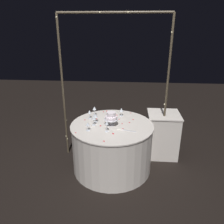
{
  "coord_description": "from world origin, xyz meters",
  "views": [
    {
      "loc": [
        0.25,
        -3.08,
        2.23
      ],
      "look_at": [
        0.0,
        0.0,
        1.0
      ],
      "focal_mm": 34.99,
      "sensor_mm": 36.0,
      "label": 1
    }
  ],
  "objects_px": {
    "wine_glass_5": "(96,116)",
    "wine_glass_6": "(88,124)",
    "decorative_arch": "(114,73)",
    "wine_glass_2": "(107,123)",
    "cake_knife": "(125,130)",
    "wine_glass_3": "(90,112)",
    "tiered_cake": "(111,117)",
    "wine_glass_1": "(121,110)",
    "wine_glass_4": "(94,118)",
    "wine_glass_0": "(94,109)",
    "side_table": "(162,134)",
    "main_table": "(112,147)"
  },
  "relations": [
    {
      "from": "wine_glass_5",
      "to": "wine_glass_6",
      "type": "bearing_deg",
      "value": -102.73
    },
    {
      "from": "decorative_arch",
      "to": "wine_glass_2",
      "type": "height_order",
      "value": "decorative_arch"
    },
    {
      "from": "cake_knife",
      "to": "wine_glass_3",
      "type": "bearing_deg",
      "value": 146.39
    },
    {
      "from": "tiered_cake",
      "to": "wine_glass_5",
      "type": "distance_m",
      "value": 0.28
    },
    {
      "from": "decorative_arch",
      "to": "wine_glass_5",
      "type": "bearing_deg",
      "value": -130.29
    },
    {
      "from": "wine_glass_1",
      "to": "wine_glass_4",
      "type": "xyz_separation_m",
      "value": [
        -0.41,
        -0.4,
        0.02
      ]
    },
    {
      "from": "wine_glass_5",
      "to": "wine_glass_6",
      "type": "relative_size",
      "value": 1.06
    },
    {
      "from": "decorative_arch",
      "to": "wine_glass_0",
      "type": "relative_size",
      "value": 14.65
    },
    {
      "from": "wine_glass_1",
      "to": "wine_glass_6",
      "type": "height_order",
      "value": "wine_glass_1"
    },
    {
      "from": "wine_glass_5",
      "to": "wine_glass_2",
      "type": "bearing_deg",
      "value": -57.22
    },
    {
      "from": "tiered_cake",
      "to": "wine_glass_0",
      "type": "distance_m",
      "value": 0.49
    },
    {
      "from": "side_table",
      "to": "main_table",
      "type": "bearing_deg",
      "value": -150.81
    },
    {
      "from": "wine_glass_0",
      "to": "wine_glass_6",
      "type": "bearing_deg",
      "value": -90.88
    },
    {
      "from": "tiered_cake",
      "to": "wine_glass_0",
      "type": "height_order",
      "value": "tiered_cake"
    },
    {
      "from": "decorative_arch",
      "to": "tiered_cake",
      "type": "bearing_deg",
      "value": -91.39
    },
    {
      "from": "tiered_cake",
      "to": "cake_knife",
      "type": "xyz_separation_m",
      "value": [
        0.22,
        -0.15,
        -0.14
      ]
    },
    {
      "from": "wine_glass_0",
      "to": "cake_knife",
      "type": "xyz_separation_m",
      "value": [
        0.54,
        -0.53,
        -0.12
      ]
    },
    {
      "from": "decorative_arch",
      "to": "wine_glass_1",
      "type": "xyz_separation_m",
      "value": [
        0.13,
        -0.03,
        -0.63
      ]
    },
    {
      "from": "main_table",
      "to": "decorative_arch",
      "type": "bearing_deg",
      "value": 90.01
    },
    {
      "from": "wine_glass_2",
      "to": "wine_glass_4",
      "type": "bearing_deg",
      "value": 137.44
    },
    {
      "from": "side_table",
      "to": "wine_glass_0",
      "type": "xyz_separation_m",
      "value": [
        -1.2,
        -0.14,
        0.51
      ]
    },
    {
      "from": "main_table",
      "to": "cake_knife",
      "type": "height_order",
      "value": "cake_knife"
    },
    {
      "from": "tiered_cake",
      "to": "wine_glass_0",
      "type": "xyz_separation_m",
      "value": [
        -0.32,
        0.37,
        -0.01
      ]
    },
    {
      "from": "wine_glass_3",
      "to": "wine_glass_6",
      "type": "bearing_deg",
      "value": -83.29
    },
    {
      "from": "wine_glass_1",
      "to": "cake_knife",
      "type": "bearing_deg",
      "value": -81.79
    },
    {
      "from": "main_table",
      "to": "tiered_cake",
      "type": "relative_size",
      "value": 5.9
    },
    {
      "from": "tiered_cake",
      "to": "wine_glass_2",
      "type": "height_order",
      "value": "tiered_cake"
    },
    {
      "from": "main_table",
      "to": "wine_glass_0",
      "type": "xyz_separation_m",
      "value": [
        -0.33,
        0.34,
        0.52
      ]
    },
    {
      "from": "wine_glass_2",
      "to": "wine_glass_5",
      "type": "height_order",
      "value": "wine_glass_2"
    },
    {
      "from": "decorative_arch",
      "to": "wine_glass_5",
      "type": "xyz_separation_m",
      "value": [
        -0.27,
        -0.31,
        -0.63
      ]
    },
    {
      "from": "decorative_arch",
      "to": "tiered_cake",
      "type": "relative_size",
      "value": 11.03
    },
    {
      "from": "main_table",
      "to": "cake_knife",
      "type": "xyz_separation_m",
      "value": [
        0.21,
        -0.18,
        0.4
      ]
    },
    {
      "from": "wine_glass_5",
      "to": "cake_knife",
      "type": "bearing_deg",
      "value": -28.99
    },
    {
      "from": "wine_glass_2",
      "to": "wine_glass_4",
      "type": "relative_size",
      "value": 1.01
    },
    {
      "from": "wine_glass_2",
      "to": "decorative_arch",
      "type": "bearing_deg",
      "value": 84.91
    },
    {
      "from": "main_table",
      "to": "wine_glass_4",
      "type": "xyz_separation_m",
      "value": [
        -0.28,
        -0.04,
        0.52
      ]
    },
    {
      "from": "wine_glass_0",
      "to": "wine_glass_2",
      "type": "xyz_separation_m",
      "value": [
        0.27,
        -0.59,
        0.0
      ]
    },
    {
      "from": "wine_glass_1",
      "to": "wine_glass_2",
      "type": "xyz_separation_m",
      "value": [
        -0.19,
        -0.61,
        0.02
      ]
    },
    {
      "from": "tiered_cake",
      "to": "wine_glass_1",
      "type": "height_order",
      "value": "tiered_cake"
    },
    {
      "from": "wine_glass_2",
      "to": "wine_glass_6",
      "type": "distance_m",
      "value": 0.28
    },
    {
      "from": "main_table",
      "to": "wine_glass_4",
      "type": "relative_size",
      "value": 7.68
    },
    {
      "from": "main_table",
      "to": "cake_knife",
      "type": "relative_size",
      "value": 4.48
    },
    {
      "from": "side_table",
      "to": "wine_glass_0",
      "type": "distance_m",
      "value": 1.31
    },
    {
      "from": "wine_glass_1",
      "to": "cake_knife",
      "type": "height_order",
      "value": "wine_glass_1"
    },
    {
      "from": "wine_glass_4",
      "to": "tiered_cake",
      "type": "bearing_deg",
      "value": 2.2
    },
    {
      "from": "wine_glass_6",
      "to": "wine_glass_1",
      "type": "bearing_deg",
      "value": 51.96
    },
    {
      "from": "wine_glass_2",
      "to": "wine_glass_1",
      "type": "bearing_deg",
      "value": 72.79
    },
    {
      "from": "wine_glass_0",
      "to": "wine_glass_2",
      "type": "distance_m",
      "value": 0.65
    },
    {
      "from": "side_table",
      "to": "wine_glass_0",
      "type": "relative_size",
      "value": 4.85
    },
    {
      "from": "wine_glass_1",
      "to": "cake_knife",
      "type": "relative_size",
      "value": 0.49
    }
  ]
}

